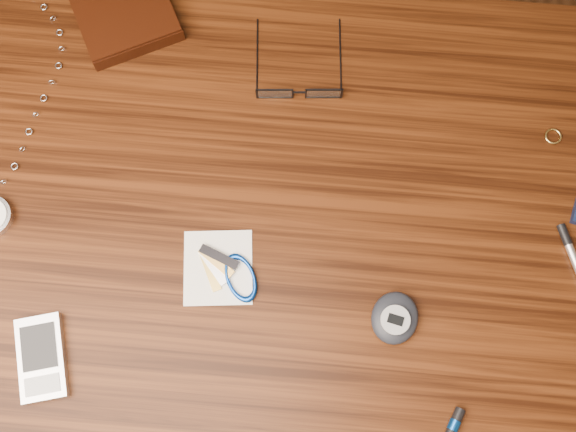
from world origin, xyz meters
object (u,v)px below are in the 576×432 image
at_px(desk, 240,249).
at_px(wallet_and_card, 127,18).
at_px(pedometer, 395,318).
at_px(pda_phone, 41,358).
at_px(silver_pen, 576,265).
at_px(eyeglasses, 299,89).
at_px(notepad_keys, 229,272).

xyz_separation_m(desk, wallet_and_card, (-0.17, 0.27, 0.12)).
distance_m(wallet_and_card, pedometer, 0.52).
relative_size(desk, pda_phone, 9.23).
bearing_deg(wallet_and_card, pda_phone, -94.64).
bearing_deg(silver_pen, wallet_and_card, 154.65).
distance_m(pedometer, silver_pen, 0.23).
height_order(desk, eyeglasses, eyeglasses).
relative_size(desk, silver_pen, 8.45).
relative_size(notepad_keys, silver_pen, 0.92).
relative_size(pedometer, notepad_keys, 0.67).
distance_m(eyeglasses, pedometer, 0.31).
height_order(wallet_and_card, pda_phone, wallet_and_card).
distance_m(desk, wallet_and_card, 0.34).
distance_m(notepad_keys, silver_pen, 0.42).
bearing_deg(pedometer, desk, 155.41).
height_order(pda_phone, notepad_keys, pda_phone).
relative_size(wallet_and_card, pda_phone, 1.77).
xyz_separation_m(desk, eyeglasses, (0.06, 0.19, 0.11)).
bearing_deg(wallet_and_card, silver_pen, -25.35).
relative_size(desk, pedometer, 13.61).
bearing_deg(silver_pen, eyeglasses, 150.78).
distance_m(eyeglasses, pda_phone, 0.45).
xyz_separation_m(wallet_and_card, pda_phone, (-0.04, -0.44, -0.01)).
bearing_deg(pedometer, silver_pen, 21.41).
bearing_deg(silver_pen, desk, 179.08).
bearing_deg(eyeglasses, pedometer, -64.18).
xyz_separation_m(pedometer, silver_pen, (0.22, 0.08, -0.01)).
xyz_separation_m(wallet_and_card, pedometer, (0.37, -0.36, -0.00)).
xyz_separation_m(wallet_and_card, silver_pen, (0.59, -0.28, -0.01)).
relative_size(desk, eyeglasses, 8.08).
relative_size(eyeglasses, silver_pen, 1.05).
xyz_separation_m(pda_phone, notepad_keys, (0.21, 0.12, -0.00)).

